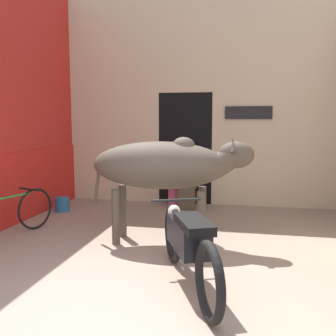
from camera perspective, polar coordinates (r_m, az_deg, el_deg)
The scene contains 8 objects.
ground_plane at distance 3.73m, azimuth -5.84°, elevation -20.12°, with size 30.00×30.00×0.00m, color gray.
wall_back_with_doorway at distance 8.10m, azimuth 4.02°, elevation 7.72°, with size 5.40×0.93×4.18m.
cow at distance 5.36m, azimuth -0.28°, elevation 0.28°, with size 2.23×0.82×1.47m.
motorcycle_near at distance 4.06m, azimuth 2.93°, elevation -10.74°, with size 0.95×2.00×0.80m.
bicycle at distance 6.15m, azimuth -22.49°, elevation -6.33°, with size 0.65×1.64×0.66m.
shopkeeper_seated at distance 7.50m, azimuth 2.93°, elevation -1.24°, with size 0.44×0.34×1.19m.
plastic_stool at distance 7.81m, azimuth 0.86°, elevation -3.96°, with size 0.33×0.33×0.39m.
bucket at distance 7.61m, azimuth -15.11°, elevation -5.12°, with size 0.26×0.26×0.26m.
Camera 1 is at (1.02, -3.16, 1.70)m, focal length 42.00 mm.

